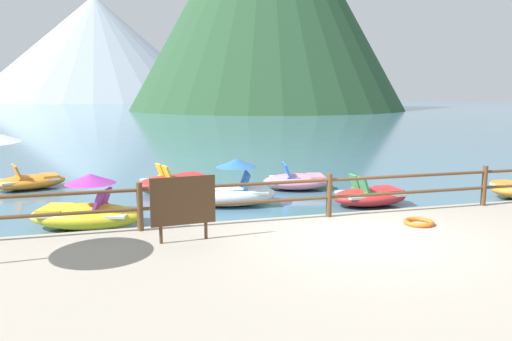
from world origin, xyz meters
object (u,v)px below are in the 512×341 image
object	(u,v)px
life_ring	(419,222)
pedal_boat_5	(297,181)
sign_board	(183,202)
pedal_boat_6	(232,190)
pedal_boat_4	(370,196)
pedal_boat_2	(175,181)
pedal_boat_3	(87,211)
pedal_boat_0	(30,181)

from	to	relation	value
life_ring	pedal_boat_5	size ratio (longest dim) A/B	0.26
sign_board	pedal_boat_6	bearing A→B (deg)	66.19
pedal_boat_4	pedal_boat_5	xyz separation A→B (m)	(-1.15, 2.62, 0.00)
pedal_boat_5	pedal_boat_2	bearing A→B (deg)	163.92
pedal_boat_3	pedal_boat_6	size ratio (longest dim) A/B	1.11
pedal_boat_3	pedal_boat_5	xyz separation A→B (m)	(6.17, 2.95, -0.14)
pedal_boat_6	pedal_boat_5	bearing A→B (deg)	33.32
sign_board	life_ring	world-z (taller)	sign_board
sign_board	pedal_boat_3	world-z (taller)	sign_board
life_ring	pedal_boat_4	world-z (taller)	pedal_boat_4
pedal_boat_3	pedal_boat_4	distance (m)	7.33
pedal_boat_0	pedal_boat_3	distance (m)	5.65
pedal_boat_0	pedal_boat_5	distance (m)	8.52
pedal_boat_4	pedal_boat_3	bearing A→B (deg)	-177.35
sign_board	life_ring	size ratio (longest dim) A/B	1.95
pedal_boat_4	pedal_boat_5	size ratio (longest dim) A/B	0.90
pedal_boat_3	pedal_boat_2	bearing A→B (deg)	59.00
life_ring	pedal_boat_5	distance (m)	5.94
pedal_boat_3	pedal_boat_6	bearing A→B (deg)	19.69
sign_board	pedal_boat_3	distance (m)	3.45
life_ring	pedal_boat_0	size ratio (longest dim) A/B	0.25
life_ring	pedal_boat_2	world-z (taller)	pedal_boat_2
pedal_boat_3	pedal_boat_6	xyz separation A→B (m)	(3.67, 1.31, 0.02)
pedal_boat_4	pedal_boat_6	world-z (taller)	pedal_boat_6
pedal_boat_0	pedal_boat_3	bearing A→B (deg)	-68.85
pedal_boat_0	pedal_boat_5	xyz separation A→B (m)	(8.20, -2.32, 0.02)
sign_board	pedal_boat_5	world-z (taller)	sign_board
pedal_boat_4	pedal_boat_5	world-z (taller)	pedal_boat_5
pedal_boat_3	pedal_boat_6	world-z (taller)	pedal_boat_6
pedal_boat_0	pedal_boat_4	size ratio (longest dim) A/B	1.13
pedal_boat_2	pedal_boat_5	distance (m)	3.89
pedal_boat_0	pedal_boat_5	world-z (taller)	pedal_boat_5
pedal_boat_2	pedal_boat_0	bearing A→B (deg)	164.50
pedal_boat_0	pedal_boat_2	bearing A→B (deg)	-15.50
pedal_boat_5	pedal_boat_3	bearing A→B (deg)	-154.40
pedal_boat_4	life_ring	bearing A→B (deg)	-102.15
pedal_boat_2	pedal_boat_4	bearing A→B (deg)	-37.06
sign_board	pedal_boat_5	distance (m)	7.26
sign_board	pedal_boat_2	world-z (taller)	sign_board
life_ring	pedal_boat_3	xyz separation A→B (m)	(-6.60, 2.97, -0.04)
sign_board	pedal_boat_0	bearing A→B (deg)	115.65
sign_board	pedal_boat_6	size ratio (longest dim) A/B	0.47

